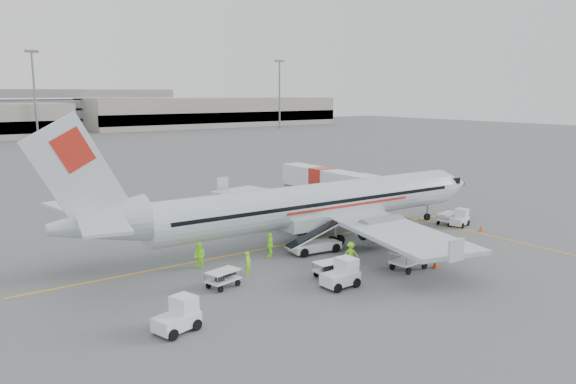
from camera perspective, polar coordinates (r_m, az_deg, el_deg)
name	(u,v)px	position (r m, az deg, el deg)	size (l,w,h in m)	color
ground	(302,241)	(45.77, 1.47, -5.05)	(360.00, 360.00, 0.00)	#56595B
stripe_lead	(302,241)	(45.77, 1.47, -5.04)	(44.00, 0.20, 0.01)	yellow
stripe_cross	(492,236)	(50.40, 20.02, -4.24)	(0.20, 20.00, 0.01)	yellow
terminal_east	(214,112)	(204.62, -7.56, 8.06)	(90.00, 26.00, 10.00)	gray
parking_garage	(72,107)	(201.98, -21.08, 8.02)	(62.00, 24.00, 14.00)	slate
mast_center	(35,96)	(156.43, -24.32, 8.86)	(3.20, 1.20, 22.00)	slate
mast_east	(280,95)	(186.70, -0.86, 9.80)	(3.20, 1.20, 22.00)	slate
aircraft	(319,176)	(45.16, 3.15, 1.59)	(38.33, 30.05, 10.57)	silver
jet_bridge	(322,187)	(59.49, 3.52, 0.48)	(2.91, 15.54, 4.08)	white
belt_loader	(315,234)	(42.43, 2.77, -4.33)	(5.12, 1.92, 2.77)	white
tug_fore	(460,218)	(53.08, 17.04, -2.52)	(1.98, 1.13, 1.53)	white
tug_mid	(340,273)	(35.26, 5.32, -8.23)	(2.31, 1.33, 1.79)	white
tug_aft	(176,315)	(29.45, -11.27, -12.20)	(2.27, 1.30, 1.76)	white
cart_loaded_a	(330,269)	(37.09, 4.33, -7.84)	(2.11, 1.25, 1.10)	white
cart_loaded_b	(223,279)	(35.42, -6.61, -8.76)	(2.09, 1.24, 1.09)	white
cart_empty_a	(409,260)	(39.42, 12.17, -6.77)	(2.57, 1.52, 1.34)	white
cart_empty_b	(448,219)	(53.45, 15.95, -2.62)	(2.12, 1.25, 1.11)	white
cone_nose	(481,228)	(51.81, 19.01, -3.47)	(0.36, 0.36, 0.59)	#E65010
cone_port	(239,203)	(60.28, -4.99, -1.10)	(0.35, 0.35, 0.57)	#E65010
cone_stbd	(436,263)	(40.30, 14.76, -7.00)	(0.41, 0.41, 0.67)	#E65010
crew_a	(248,263)	(37.49, -4.08, -7.23)	(0.59, 0.38, 1.60)	#87E11A
crew_b	(199,256)	(39.19, -8.98, -6.39)	(0.89, 0.69, 1.83)	#87E11A
crew_c	(351,253)	(39.86, 6.41, -6.20)	(1.05, 0.60, 1.62)	#87E11A
crew_d	(270,245)	(41.40, -1.83, -5.38)	(1.06, 0.44, 1.82)	#87E11A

